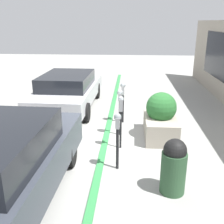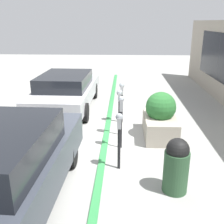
{
  "view_description": "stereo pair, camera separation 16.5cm",
  "coord_description": "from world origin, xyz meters",
  "px_view_note": "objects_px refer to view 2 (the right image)",
  "views": [
    {
      "loc": [
        -6.72,
        -0.57,
        3.18
      ],
      "look_at": [
        0.0,
        -0.1,
        0.85
      ],
      "focal_mm": 42.0,
      "sensor_mm": 36.0,
      "label": 1
    },
    {
      "loc": [
        -6.73,
        -0.41,
        3.18
      ],
      "look_at": [
        0.0,
        -0.1,
        0.85
      ],
      "focal_mm": 42.0,
      "sensor_mm": 36.0,
      "label": 2
    }
  ],
  "objects_px": {
    "parking_meter_second": "(121,110)",
    "planter_box": "(160,118)",
    "parked_car_front": "(0,168)",
    "parking_meter_fourth": "(122,95)",
    "parked_car_middle": "(66,90)",
    "trash_bin": "(176,165)",
    "parking_meter_middle": "(119,102)",
    "parking_meter_nearest": "(119,130)"
  },
  "relations": [
    {
      "from": "parking_meter_nearest",
      "to": "parking_meter_middle",
      "type": "xyz_separation_m",
      "value": [
        1.9,
        0.03,
        0.06
      ]
    },
    {
      "from": "parking_meter_second",
      "to": "parking_meter_fourth",
      "type": "relative_size",
      "value": 1.06
    },
    {
      "from": "planter_box",
      "to": "parking_meter_middle",
      "type": "bearing_deg",
      "value": 86.9
    },
    {
      "from": "parking_meter_nearest",
      "to": "parked_car_front",
      "type": "relative_size",
      "value": 0.29
    },
    {
      "from": "parking_meter_fourth",
      "to": "planter_box",
      "type": "xyz_separation_m",
      "value": [
        -1.08,
        -1.12,
        -0.37
      ]
    },
    {
      "from": "parking_meter_middle",
      "to": "parked_car_middle",
      "type": "bearing_deg",
      "value": 40.52
    },
    {
      "from": "parking_meter_nearest",
      "to": "parking_meter_fourth",
      "type": "xyz_separation_m",
      "value": [
        2.92,
        -0.03,
        -0.03
      ]
    },
    {
      "from": "parking_meter_second",
      "to": "planter_box",
      "type": "xyz_separation_m",
      "value": [
        0.79,
        -1.11,
        -0.49
      ]
    },
    {
      "from": "trash_bin",
      "to": "parked_car_front",
      "type": "bearing_deg",
      "value": 101.46
    },
    {
      "from": "parking_meter_fourth",
      "to": "trash_bin",
      "type": "xyz_separation_m",
      "value": [
        -3.71,
        -1.09,
        -0.36
      ]
    },
    {
      "from": "parked_car_middle",
      "to": "planter_box",
      "type": "bearing_deg",
      "value": -126.13
    },
    {
      "from": "parking_meter_middle",
      "to": "trash_bin",
      "type": "bearing_deg",
      "value": -156.84
    },
    {
      "from": "parking_meter_nearest",
      "to": "parking_meter_middle",
      "type": "distance_m",
      "value": 1.9
    },
    {
      "from": "parking_meter_fourth",
      "to": "trash_bin",
      "type": "bearing_deg",
      "value": -163.58
    },
    {
      "from": "parking_meter_middle",
      "to": "planter_box",
      "type": "bearing_deg",
      "value": -93.1
    },
    {
      "from": "parked_car_middle",
      "to": "parked_car_front",
      "type": "bearing_deg",
      "value": -177.92
    },
    {
      "from": "parking_meter_middle",
      "to": "parking_meter_fourth",
      "type": "distance_m",
      "value": 1.02
    },
    {
      "from": "parking_meter_second",
      "to": "parked_car_front",
      "type": "bearing_deg",
      "value": 140.31
    },
    {
      "from": "parking_meter_nearest",
      "to": "parked_car_front",
      "type": "bearing_deg",
      "value": 125.2
    },
    {
      "from": "parked_car_front",
      "to": "parked_car_middle",
      "type": "bearing_deg",
      "value": 2.59
    },
    {
      "from": "parking_meter_nearest",
      "to": "parking_meter_fourth",
      "type": "distance_m",
      "value": 2.92
    },
    {
      "from": "parking_meter_nearest",
      "to": "planter_box",
      "type": "xyz_separation_m",
      "value": [
        1.84,
        -1.14,
        -0.4
      ]
    },
    {
      "from": "parking_meter_second",
      "to": "trash_bin",
      "type": "bearing_deg",
      "value": -149.27
    },
    {
      "from": "parking_meter_middle",
      "to": "trash_bin",
      "type": "height_order",
      "value": "parking_meter_middle"
    },
    {
      "from": "parking_meter_middle",
      "to": "planter_box",
      "type": "distance_m",
      "value": 1.26
    },
    {
      "from": "parking_meter_fourth",
      "to": "parked_car_front",
      "type": "relative_size",
      "value": 0.29
    },
    {
      "from": "parking_meter_second",
      "to": "parked_car_front",
      "type": "distance_m",
      "value": 3.21
    },
    {
      "from": "parking_meter_nearest",
      "to": "parking_meter_second",
      "type": "bearing_deg",
      "value": -1.73
    },
    {
      "from": "parking_meter_nearest",
      "to": "parking_meter_second",
      "type": "height_order",
      "value": "parking_meter_second"
    },
    {
      "from": "parked_car_front",
      "to": "trash_bin",
      "type": "xyz_separation_m",
      "value": [
        0.63,
        -3.13,
        -0.24
      ]
    },
    {
      "from": "parking_meter_middle",
      "to": "parked_car_front",
      "type": "height_order",
      "value": "parked_car_front"
    },
    {
      "from": "parking_meter_second",
      "to": "parked_car_middle",
      "type": "distance_m",
      "value": 3.91
    },
    {
      "from": "parking_meter_fourth",
      "to": "parking_meter_second",
      "type": "bearing_deg",
      "value": -179.85
    },
    {
      "from": "parking_meter_nearest",
      "to": "trash_bin",
      "type": "xyz_separation_m",
      "value": [
        -0.79,
        -1.12,
        -0.39
      ]
    },
    {
      "from": "parking_meter_middle",
      "to": "parking_meter_fourth",
      "type": "xyz_separation_m",
      "value": [
        1.02,
        -0.06,
        -0.09
      ]
    },
    {
      "from": "parking_meter_nearest",
      "to": "parking_meter_middle",
      "type": "height_order",
      "value": "parking_meter_middle"
    },
    {
      "from": "parking_meter_second",
      "to": "planter_box",
      "type": "distance_m",
      "value": 1.45
    },
    {
      "from": "parking_meter_fourth",
      "to": "parked_car_front",
      "type": "bearing_deg",
      "value": 154.83
    },
    {
      "from": "parking_meter_fourth",
      "to": "trash_bin",
      "type": "distance_m",
      "value": 3.88
    },
    {
      "from": "parking_meter_second",
      "to": "trash_bin",
      "type": "xyz_separation_m",
      "value": [
        -1.83,
        -1.09,
        -0.48
      ]
    },
    {
      "from": "parking_meter_middle",
      "to": "parking_meter_fourth",
      "type": "height_order",
      "value": "parking_meter_middle"
    },
    {
      "from": "parking_meter_nearest",
      "to": "parking_meter_second",
      "type": "relative_size",
      "value": 0.94
    }
  ]
}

